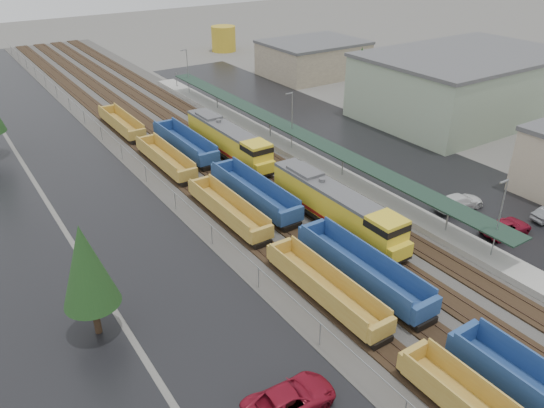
{
  "coord_description": "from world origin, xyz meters",
  "views": [
    {
      "loc": [
        -27.95,
        -1.67,
        26.34
      ],
      "look_at": [
        -2.57,
        36.43,
        2.0
      ],
      "focal_mm": 35.0,
      "sensor_mm": 36.0,
      "label": 1
    }
  ],
  "objects_px": {
    "storage_tank": "(224,39)",
    "well_string_yellow": "(271,245)",
    "locomotive_trail": "(229,141)",
    "parked_car_east_c": "(459,202)",
    "parked_car_east_b": "(506,227)",
    "well_string_blue": "(362,270)",
    "locomotive_lead": "(337,207)",
    "parked_car_west_c": "(290,399)"
  },
  "relations": [
    {
      "from": "well_string_yellow",
      "to": "storage_tank",
      "type": "relative_size",
      "value": 16.16
    },
    {
      "from": "well_string_yellow",
      "to": "well_string_blue",
      "type": "relative_size",
      "value": 1.11
    },
    {
      "from": "parked_car_west_c",
      "to": "parked_car_east_c",
      "type": "xyz_separation_m",
      "value": [
        29.5,
        11.25,
        -0.02
      ]
    },
    {
      "from": "well_string_yellow",
      "to": "storage_tank",
      "type": "bearing_deg",
      "value": 63.67
    },
    {
      "from": "well_string_yellow",
      "to": "storage_tank",
      "type": "distance_m",
      "value": 86.34
    },
    {
      "from": "parked_car_east_b",
      "to": "parked_car_east_c",
      "type": "xyz_separation_m",
      "value": [
        0.32,
        5.77,
        0.08
      ]
    },
    {
      "from": "locomotive_lead",
      "to": "storage_tank",
      "type": "distance_m",
      "value": 82.64
    },
    {
      "from": "locomotive_lead",
      "to": "parked_car_east_c",
      "type": "xyz_separation_m",
      "value": [
        13.06,
        -4.08,
        -1.45
      ]
    },
    {
      "from": "storage_tank",
      "to": "locomotive_trail",
      "type": "bearing_deg",
      "value": -118.45
    },
    {
      "from": "locomotive_lead",
      "to": "storage_tank",
      "type": "relative_size",
      "value": 3.31
    },
    {
      "from": "storage_tank",
      "to": "parked_car_east_c",
      "type": "height_order",
      "value": "storage_tank"
    },
    {
      "from": "locomotive_trail",
      "to": "storage_tank",
      "type": "distance_m",
      "value": 63.57
    },
    {
      "from": "parked_car_west_c",
      "to": "parked_car_east_b",
      "type": "height_order",
      "value": "parked_car_west_c"
    },
    {
      "from": "parked_car_east_c",
      "to": "well_string_yellow",
      "type": "bearing_deg",
      "value": 87.41
    },
    {
      "from": "locomotive_lead",
      "to": "locomotive_trail",
      "type": "bearing_deg",
      "value": 90.0
    },
    {
      "from": "storage_tank",
      "to": "parked_car_east_b",
      "type": "relative_size",
      "value": 1.08
    },
    {
      "from": "locomotive_lead",
      "to": "locomotive_trail",
      "type": "distance_m",
      "value": 21.0
    },
    {
      "from": "locomotive_lead",
      "to": "locomotive_trail",
      "type": "height_order",
      "value": "same"
    },
    {
      "from": "locomotive_trail",
      "to": "well_string_blue",
      "type": "distance_m",
      "value": 29.29
    },
    {
      "from": "parked_car_east_c",
      "to": "parked_car_west_c",
      "type": "bearing_deg",
      "value": 117.97
    },
    {
      "from": "well_string_yellow",
      "to": "parked_car_east_b",
      "type": "xyz_separation_m",
      "value": [
        20.74,
        -9.36,
        -0.39
      ]
    },
    {
      "from": "parked_car_east_b",
      "to": "well_string_blue",
      "type": "bearing_deg",
      "value": 92.32
    },
    {
      "from": "locomotive_lead",
      "to": "parked_car_west_c",
      "type": "relative_size",
      "value": 3.11
    },
    {
      "from": "well_string_blue",
      "to": "parked_car_east_c",
      "type": "distance_m",
      "value": 17.51
    },
    {
      "from": "well_string_blue",
      "to": "parked_car_west_c",
      "type": "xyz_separation_m",
      "value": [
        -12.44,
        -7.33,
        -0.39
      ]
    },
    {
      "from": "locomotive_lead",
      "to": "well_string_yellow",
      "type": "height_order",
      "value": "locomotive_lead"
    },
    {
      "from": "well_string_yellow",
      "to": "well_string_blue",
      "type": "xyz_separation_m",
      "value": [
        4.0,
        -7.52,
        0.11
      ]
    },
    {
      "from": "locomotive_lead",
      "to": "well_string_blue",
      "type": "distance_m",
      "value": 9.0
    },
    {
      "from": "storage_tank",
      "to": "parked_car_west_c",
      "type": "xyz_separation_m",
      "value": [
        -46.72,
        -92.21,
        -1.96
      ]
    },
    {
      "from": "locomotive_trail",
      "to": "parked_car_west_c",
      "type": "xyz_separation_m",
      "value": [
        -16.44,
        -36.32,
        -1.42
      ]
    },
    {
      "from": "parked_car_east_b",
      "to": "parked_car_east_c",
      "type": "bearing_deg",
      "value": 5.43
    },
    {
      "from": "storage_tank",
      "to": "parked_car_east_b",
      "type": "bearing_deg",
      "value": -101.43
    },
    {
      "from": "locomotive_trail",
      "to": "well_string_yellow",
      "type": "xyz_separation_m",
      "value": [
        -8.0,
        -21.48,
        -1.14
      ]
    },
    {
      "from": "parked_car_east_b",
      "to": "well_string_yellow",
      "type": "bearing_deg",
      "value": 74.32
    },
    {
      "from": "locomotive_trail",
      "to": "storage_tank",
      "type": "bearing_deg",
      "value": 61.55
    },
    {
      "from": "well_string_yellow",
      "to": "locomotive_lead",
      "type": "bearing_deg",
      "value": 3.42
    },
    {
      "from": "storage_tank",
      "to": "well_string_yellow",
      "type": "bearing_deg",
      "value": -116.33
    },
    {
      "from": "parked_car_east_c",
      "to": "parked_car_east_b",
      "type": "bearing_deg",
      "value": -176.08
    },
    {
      "from": "locomotive_lead",
      "to": "parked_car_west_c",
      "type": "xyz_separation_m",
      "value": [
        -16.44,
        -15.32,
        -1.42
      ]
    },
    {
      "from": "locomotive_trail",
      "to": "parked_car_west_c",
      "type": "distance_m",
      "value": 39.89
    },
    {
      "from": "locomotive_trail",
      "to": "parked_car_east_c",
      "type": "distance_m",
      "value": 28.31
    },
    {
      "from": "well_string_yellow",
      "to": "parked_car_west_c",
      "type": "height_order",
      "value": "well_string_yellow"
    }
  ]
}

